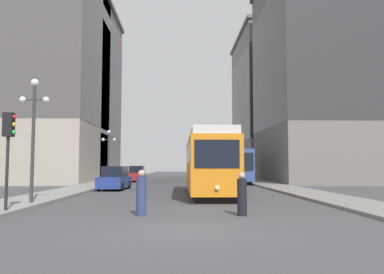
{
  "coord_description": "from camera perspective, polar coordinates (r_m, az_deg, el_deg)",
  "views": [
    {
      "loc": [
        -0.23,
        -11.13,
        1.9
      ],
      "look_at": [
        0.47,
        11.63,
        3.6
      ],
      "focal_mm": 35.37,
      "sensor_mm": 36.0,
      "label": 1
    }
  ],
  "objects": [
    {
      "name": "sidewalk_left",
      "position": [
        51.76,
        -10.54,
        -6.21
      ],
      "size": [
        2.9,
        120.0,
        0.15
      ],
      "primitive_type": "cube",
      "color": "gray",
      "rests_on": "ground"
    },
    {
      "name": "building_right_midblock",
      "position": [
        63.93,
        12.15,
        4.93
      ],
      "size": [
        11.69,
        18.72,
        23.33
      ],
      "color": "gray",
      "rests_on": "ground"
    },
    {
      "name": "lamp_post_left_near",
      "position": [
        19.5,
        -22.78,
        2.19
      ],
      "size": [
        1.41,
        0.36,
        5.88
      ],
      "color": "#333338",
      "rests_on": "sidewalk_left"
    },
    {
      "name": "building_left_midblock",
      "position": [
        55.23,
        -19.92,
        6.54
      ],
      "size": [
        16.26,
        15.43,
        23.33
      ],
      "color": "gray",
      "rests_on": "ground"
    },
    {
      "name": "pedestrian_crossing_far",
      "position": [
        14.55,
        7.55,
        -8.74
      ],
      "size": [
        0.36,
        0.36,
        1.62
      ],
      "rotation": [
        0.0,
        0.0,
        0.01
      ],
      "color": "black",
      "rests_on": "ground"
    },
    {
      "name": "lamp_post_left_far",
      "position": [
        37.66,
        -12.47,
        -1.64
      ],
      "size": [
        1.41,
        0.36,
        5.15
      ],
      "color": "#333338",
      "rests_on": "sidewalk_left"
    },
    {
      "name": "parked_car_left_near",
      "position": [
        30.13,
        -11.56,
        -6.19
      ],
      "size": [
        2.06,
        4.77,
        1.82
      ],
      "rotation": [
        0.0,
        0.0,
        -0.05
      ],
      "color": "black",
      "rests_on": "ground"
    },
    {
      "name": "building_right_corner",
      "position": [
        45.61,
        17.44,
        9.52
      ],
      "size": [
        10.64,
        16.57,
        24.48
      ],
      "color": "slate",
      "rests_on": "ground"
    },
    {
      "name": "pedestrian_crossing_near",
      "position": [
        14.54,
        -7.65,
        -8.57
      ],
      "size": [
        0.38,
        0.38,
        1.72
      ],
      "rotation": [
        0.0,
        0.0,
        0.42
      ],
      "color": "navy",
      "rests_on": "ground"
    },
    {
      "name": "sidewalk_right",
      "position": [
        51.83,
        7.5,
        -6.25
      ],
      "size": [
        2.9,
        120.0,
        0.15
      ],
      "primitive_type": "cube",
      "color": "gray",
      "rests_on": "ground"
    },
    {
      "name": "traffic_light_near_left",
      "position": [
        16.56,
        -25.91,
        0.29
      ],
      "size": [
        0.47,
        0.36,
        3.82
      ],
      "color": "#232328",
      "rests_on": "sidewalk_left"
    },
    {
      "name": "streetcar",
      "position": [
        24.43,
        2.46,
        -3.79
      ],
      "size": [
        2.67,
        12.31,
        3.89
      ],
      "rotation": [
        0.0,
        0.0,
        -0.0
      ],
      "color": "black",
      "rests_on": "ground"
    },
    {
      "name": "ground_plane",
      "position": [
        11.29,
        -0.59,
        -13.95
      ],
      "size": [
        200.0,
        200.0,
        0.0
      ],
      "primitive_type": "plane",
      "color": "#424244"
    },
    {
      "name": "building_left_corner",
      "position": [
        46.03,
        -21.11,
        10.08
      ],
      "size": [
        12.08,
        14.84,
        25.39
      ],
      "color": "#A89E8E",
      "rests_on": "ground"
    },
    {
      "name": "parked_car_left_mid",
      "position": [
        44.8,
        -8.33,
        -5.57
      ],
      "size": [
        1.96,
        4.55,
        1.82
      ],
      "rotation": [
        0.0,
        0.0,
        0.02
      ],
      "color": "black",
      "rests_on": "ground"
    },
    {
      "name": "transit_bus",
      "position": [
        42.02,
        6.16,
        -4.18
      ],
      "size": [
        2.76,
        13.02,
        3.45
      ],
      "rotation": [
        0.0,
        0.0,
        -0.01
      ],
      "color": "black",
      "rests_on": "ground"
    }
  ]
}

